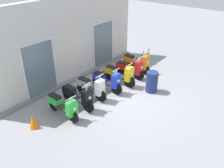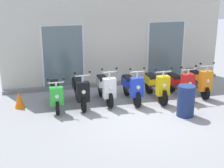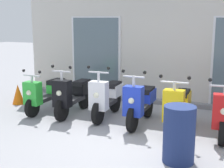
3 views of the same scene
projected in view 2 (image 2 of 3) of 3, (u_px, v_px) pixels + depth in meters
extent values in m
plane|color=#939399|center=(144.00, 114.00, 9.77)|extent=(40.00, 40.00, 0.00)
cube|color=beige|center=(115.00, 34.00, 12.09)|extent=(8.24, 0.30, 3.76)
cube|color=slate|center=(117.00, 83.00, 12.41)|extent=(8.24, 0.20, 0.12)
cube|color=silver|center=(63.00, 57.00, 11.67)|extent=(1.51, 0.04, 2.30)
cube|color=slate|center=(63.00, 58.00, 11.65)|extent=(1.39, 0.02, 2.22)
cube|color=silver|center=(166.00, 51.00, 12.64)|extent=(1.51, 0.04, 2.30)
cube|color=slate|center=(166.00, 51.00, 12.62)|extent=(1.39, 0.02, 2.22)
cylinder|color=black|center=(57.00, 107.00, 9.67)|extent=(0.11, 0.45, 0.45)
cylinder|color=black|center=(55.00, 95.00, 10.70)|extent=(0.11, 0.45, 0.45)
cube|color=#2D2D30|center=(56.00, 98.00, 10.15)|extent=(0.28, 0.70, 0.09)
cube|color=green|center=(57.00, 96.00, 9.60)|extent=(0.39, 0.25, 0.53)
sphere|color=#F2EFCC|center=(57.00, 96.00, 9.47)|extent=(0.12, 0.12, 0.12)
cube|color=green|center=(54.00, 87.00, 10.52)|extent=(0.32, 0.53, 0.28)
cube|color=black|center=(54.00, 83.00, 10.44)|extent=(0.28, 0.49, 0.11)
cylinder|color=silver|center=(56.00, 85.00, 9.50)|extent=(0.06, 0.06, 0.19)
cylinder|color=silver|center=(56.00, 83.00, 9.48)|extent=(0.45, 0.05, 0.04)
sphere|color=black|center=(64.00, 79.00, 9.49)|extent=(0.07, 0.07, 0.07)
sphere|color=black|center=(48.00, 80.00, 9.40)|extent=(0.07, 0.07, 0.07)
cylinder|color=black|center=(83.00, 104.00, 9.87)|extent=(0.10, 0.50, 0.50)
cylinder|color=black|center=(77.00, 92.00, 10.87)|extent=(0.10, 0.50, 0.50)
cube|color=#2D2D30|center=(80.00, 95.00, 10.34)|extent=(0.26, 0.68, 0.09)
cube|color=black|center=(83.00, 92.00, 9.79)|extent=(0.38, 0.24, 0.60)
sphere|color=#F2EFCC|center=(84.00, 92.00, 9.66)|extent=(0.12, 0.12, 0.12)
cube|color=black|center=(78.00, 84.00, 10.69)|extent=(0.30, 0.52, 0.28)
cube|color=black|center=(78.00, 80.00, 10.61)|extent=(0.26, 0.48, 0.11)
cylinder|color=silver|center=(83.00, 79.00, 9.67)|extent=(0.06, 0.06, 0.24)
cylinder|color=silver|center=(82.00, 76.00, 9.64)|extent=(0.44, 0.04, 0.04)
sphere|color=black|center=(90.00, 72.00, 9.66)|extent=(0.07, 0.07, 0.07)
sphere|color=black|center=(75.00, 73.00, 9.55)|extent=(0.07, 0.07, 0.07)
cylinder|color=black|center=(110.00, 100.00, 10.17)|extent=(0.11, 0.51, 0.51)
cylinder|color=black|center=(101.00, 89.00, 11.12)|extent=(0.11, 0.51, 0.51)
cube|color=#2D2D30|center=(105.00, 91.00, 10.62)|extent=(0.28, 0.65, 0.09)
cube|color=white|center=(109.00, 88.00, 10.09)|extent=(0.39, 0.25, 0.62)
sphere|color=#F2EFCC|center=(111.00, 88.00, 9.96)|extent=(0.12, 0.12, 0.12)
cube|color=white|center=(102.00, 82.00, 10.94)|extent=(0.31, 0.53, 0.28)
cube|color=black|center=(102.00, 78.00, 10.86)|extent=(0.27, 0.49, 0.11)
cylinder|color=silver|center=(109.00, 75.00, 9.97)|extent=(0.06, 0.06, 0.24)
cylinder|color=silver|center=(109.00, 72.00, 9.94)|extent=(0.45, 0.05, 0.04)
sphere|color=black|center=(117.00, 68.00, 9.97)|extent=(0.07, 0.07, 0.07)
sphere|color=black|center=(102.00, 69.00, 9.85)|extent=(0.07, 0.07, 0.07)
cylinder|color=black|center=(137.00, 99.00, 10.24)|extent=(0.10, 0.52, 0.52)
cylinder|color=black|center=(127.00, 88.00, 11.22)|extent=(0.10, 0.52, 0.52)
cube|color=#2D2D30|center=(132.00, 90.00, 10.70)|extent=(0.26, 0.67, 0.09)
cube|color=#1E38C6|center=(137.00, 87.00, 10.16)|extent=(0.38, 0.24, 0.60)
sphere|color=#F2EFCC|center=(138.00, 87.00, 10.03)|extent=(0.12, 0.12, 0.12)
cube|color=#1E38C6|center=(128.00, 82.00, 11.05)|extent=(0.30, 0.52, 0.28)
cube|color=black|center=(128.00, 78.00, 10.97)|extent=(0.26, 0.48, 0.11)
cylinder|color=silver|center=(137.00, 75.00, 10.04)|extent=(0.06, 0.06, 0.23)
cylinder|color=silver|center=(137.00, 72.00, 10.01)|extent=(0.44, 0.04, 0.04)
sphere|color=black|center=(144.00, 68.00, 10.03)|extent=(0.07, 0.07, 0.07)
sphere|color=black|center=(130.00, 69.00, 9.93)|extent=(0.07, 0.07, 0.07)
cylinder|color=black|center=(163.00, 97.00, 10.35)|extent=(0.12, 0.54, 0.54)
cylinder|color=black|center=(149.00, 86.00, 11.40)|extent=(0.12, 0.54, 0.54)
cube|color=#2D2D30|center=(156.00, 88.00, 10.85)|extent=(0.27, 0.71, 0.09)
cube|color=yellow|center=(163.00, 86.00, 10.28)|extent=(0.38, 0.25, 0.61)
sphere|color=#F2EFCC|center=(165.00, 86.00, 10.15)|extent=(0.12, 0.12, 0.12)
cube|color=yellow|center=(150.00, 79.00, 11.23)|extent=(0.31, 0.52, 0.28)
cube|color=black|center=(151.00, 76.00, 11.15)|extent=(0.27, 0.48, 0.11)
cylinder|color=silver|center=(163.00, 74.00, 10.16)|extent=(0.06, 0.06, 0.18)
cylinder|color=silver|center=(164.00, 72.00, 10.14)|extent=(0.52, 0.04, 0.04)
sphere|color=black|center=(171.00, 68.00, 10.18)|extent=(0.07, 0.07, 0.07)
sphere|color=black|center=(156.00, 69.00, 10.04)|extent=(0.07, 0.07, 0.07)
cylinder|color=black|center=(187.00, 95.00, 10.64)|extent=(0.15, 0.48, 0.47)
cylinder|color=black|center=(171.00, 85.00, 11.59)|extent=(0.15, 0.48, 0.47)
cube|color=#2D2D30|center=(179.00, 87.00, 11.08)|extent=(0.32, 0.68, 0.09)
cube|color=red|center=(188.00, 84.00, 10.56)|extent=(0.40, 0.27, 0.63)
sphere|color=#F2EFCC|center=(190.00, 84.00, 10.43)|extent=(0.12, 0.12, 0.12)
cube|color=red|center=(173.00, 80.00, 11.42)|extent=(0.34, 0.54, 0.28)
cube|color=black|center=(174.00, 76.00, 11.34)|extent=(0.30, 0.50, 0.11)
cylinder|color=silver|center=(188.00, 72.00, 10.44)|extent=(0.06, 0.06, 0.19)
cylinder|color=silver|center=(189.00, 70.00, 10.42)|extent=(0.53, 0.08, 0.04)
sphere|color=black|center=(196.00, 66.00, 10.47)|extent=(0.07, 0.07, 0.07)
sphere|color=black|center=(182.00, 67.00, 10.30)|extent=(0.07, 0.07, 0.07)
cylinder|color=black|center=(205.00, 93.00, 10.88)|extent=(0.12, 0.46, 0.46)
cylinder|color=black|center=(190.00, 82.00, 11.94)|extent=(0.12, 0.46, 0.46)
cube|color=#2D2D30|center=(197.00, 84.00, 11.38)|extent=(0.28, 0.72, 0.09)
cube|color=orange|center=(206.00, 81.00, 10.79)|extent=(0.39, 0.25, 0.66)
sphere|color=#F2EFCC|center=(208.00, 81.00, 10.66)|extent=(0.12, 0.12, 0.12)
cube|color=orange|center=(192.00, 75.00, 11.75)|extent=(0.32, 0.53, 0.28)
cube|color=black|center=(192.00, 71.00, 11.67)|extent=(0.28, 0.49, 0.11)
cylinder|color=silver|center=(207.00, 69.00, 10.67)|extent=(0.06, 0.06, 0.20)
cylinder|color=silver|center=(207.00, 66.00, 10.64)|extent=(0.47, 0.05, 0.04)
sphere|color=black|center=(214.00, 63.00, 10.66)|extent=(0.07, 0.07, 0.07)
sphere|color=black|center=(200.00, 64.00, 10.56)|extent=(0.07, 0.07, 0.07)
cylinder|color=navy|center=(186.00, 101.00, 9.51)|extent=(0.50, 0.50, 0.92)
cone|color=orange|center=(19.00, 100.00, 10.15)|extent=(0.32, 0.32, 0.52)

